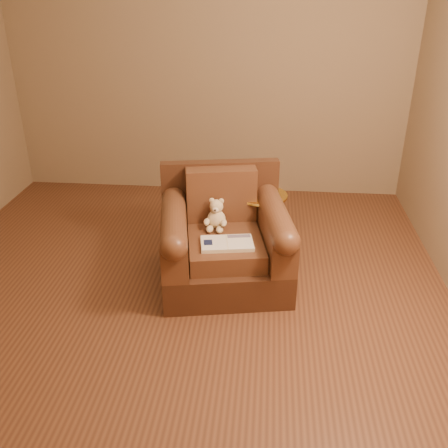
{
  "coord_description": "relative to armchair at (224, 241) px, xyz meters",
  "views": [
    {
      "loc": [
        0.63,
        -3.03,
        2.08
      ],
      "look_at": [
        0.34,
        0.13,
        0.5
      ],
      "focal_mm": 40.0,
      "sensor_mm": 36.0,
      "label": 1
    }
  ],
  "objects": [
    {
      "name": "floor",
      "position": [
        -0.33,
        -0.22,
        -0.32
      ],
      "size": [
        4.0,
        4.0,
        0.0
      ],
      "primitive_type": "plane",
      "color": "brown",
      "rests_on": "ground"
    },
    {
      "name": "armchair",
      "position": [
        0.0,
        0.0,
        0.0
      ],
      "size": [
        1.05,
        1.02,
        0.82
      ],
      "rotation": [
        0.0,
        0.0,
        0.18
      ],
      "color": "#422516",
      "rests_on": "floor"
    },
    {
      "name": "room",
      "position": [
        -0.33,
        -0.22,
        1.4
      ],
      "size": [
        4.02,
        4.02,
        2.71
      ],
      "color": "#8E7657",
      "rests_on": "ground"
    },
    {
      "name": "guidebook",
      "position": [
        0.04,
        -0.2,
        0.09
      ],
      "size": [
        0.4,
        0.28,
        0.03
      ],
      "rotation": [
        0.0,
        0.0,
        0.16
      ],
      "color": "beige",
      "rests_on": "armchair"
    },
    {
      "name": "side_table",
      "position": [
        0.27,
        0.35,
        -0.02
      ],
      "size": [
        0.4,
        0.4,
        0.55
      ],
      "color": "gold",
      "rests_on": "floor"
    },
    {
      "name": "teddy_bear",
      "position": [
        -0.07,
        0.07,
        0.16
      ],
      "size": [
        0.17,
        0.19,
        0.24
      ],
      "rotation": [
        0.0,
        0.0,
        -0.05
      ],
      "color": "beige",
      "rests_on": "armchair"
    }
  ]
}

